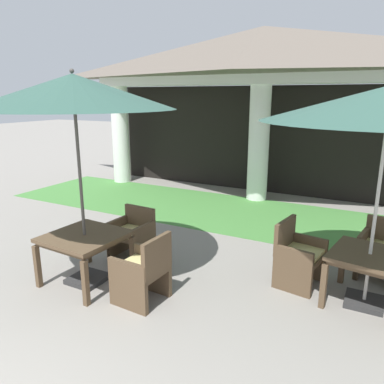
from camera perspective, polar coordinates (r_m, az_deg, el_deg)
The scene contains 9 objects.
background_pavilion at distance 9.58m, azimuth 10.93°, elevation 18.18°, with size 9.93×2.89×4.18m.
lawn_strip at distance 8.55m, azimuth 6.90°, elevation -3.23°, with size 11.73×2.79×0.01m, color #47843D.
patio_table_near_foreground at distance 5.48m, azimuth -16.14°, elevation -7.19°, with size 1.05×1.05×0.72m.
patio_umbrella_near_foreground at distance 5.11m, azimuth -17.78°, elevation 14.32°, with size 2.64×2.64×2.94m.
patio_chair_near_foreground_north at distance 6.26m, azimuth -9.13°, elevation -6.41°, with size 0.65×0.57×0.81m.
patio_chair_near_foreground_east at distance 4.92m, azimuth -7.53°, elevation -12.02°, with size 0.62×0.61×0.93m.
patio_table_mid_left at distance 5.22m, azimuth 25.62°, elevation -9.54°, with size 1.02×1.02×0.70m.
patio_chair_mid_left_north at distance 6.12m, azimuth 27.22°, elevation -8.10°, with size 0.68×0.63×0.87m.
patio_chair_mid_left_west at distance 5.50m, azimuth 15.99°, elevation -9.43°, with size 0.65×0.72×0.92m.
Camera 1 is at (2.88, -0.18, 2.62)m, focal length 34.64 mm.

